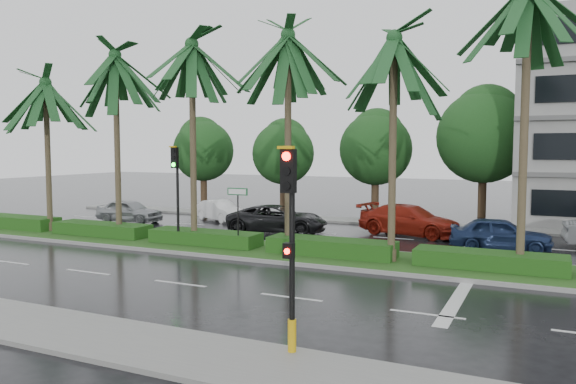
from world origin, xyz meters
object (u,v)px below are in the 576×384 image
at_px(car_silver, 129,211).
at_px(car_darkgrey, 278,219).
at_px(car_blue, 500,234).
at_px(signal_near, 290,241).
at_px(car_red, 410,220).
at_px(signal_median_left, 176,181).
at_px(car_white, 220,211).
at_px(street_sign, 238,203).

height_order(car_silver, car_darkgrey, car_darkgrey).
distance_m(car_silver, car_blue, 20.68).
distance_m(signal_near, car_blue, 15.55).
height_order(car_red, car_blue, car_red).
distance_m(signal_near, car_silver, 23.56).
distance_m(signal_median_left, car_white, 9.53).
bearing_deg(car_red, street_sign, 158.75).
bearing_deg(car_red, car_blue, -105.49).
height_order(signal_median_left, street_sign, signal_median_left).
relative_size(street_sign, car_white, 0.68).
bearing_deg(street_sign, car_white, 126.05).
bearing_deg(car_darkgrey, street_sign, 178.02).
height_order(street_sign, car_darkgrey, street_sign).
bearing_deg(car_white, signal_median_left, -134.98).
bearing_deg(signal_near, signal_median_left, 135.91).
xyz_separation_m(car_silver, car_white, (4.50, 2.88, -0.06)).
bearing_deg(signal_near, car_red, 94.85).
bearing_deg(car_darkgrey, signal_median_left, 149.56).
bearing_deg(car_darkgrey, car_white, 50.97).
bearing_deg(car_red, signal_near, -161.26).
bearing_deg(car_silver, car_red, -84.97).
relative_size(signal_near, car_silver, 1.08).
distance_m(signal_near, car_darkgrey, 17.62).
distance_m(signal_median_left, street_sign, 3.13).
xyz_separation_m(signal_near, signal_median_left, (-10.00, 9.69, 0.49)).
relative_size(car_silver, car_red, 0.76).
distance_m(car_darkgrey, car_blue, 10.96).
bearing_deg(signal_median_left, car_white, 110.11).
bearing_deg(car_blue, signal_median_left, 106.80).
distance_m(signal_median_left, car_silver, 9.88).
bearing_deg(signal_near, car_blue, 78.80).
distance_m(street_sign, car_blue, 11.39).
xyz_separation_m(signal_near, car_blue, (3.00, 15.15, -1.79)).
relative_size(signal_near, car_blue, 1.03).
xyz_separation_m(street_sign, car_silver, (-10.67, 5.61, -1.44)).
bearing_deg(street_sign, car_red, 54.86).
distance_m(signal_near, street_sign, 12.11).
distance_m(signal_near, car_white, 22.67).
xyz_separation_m(car_silver, car_red, (16.17, 2.21, 0.08)).
bearing_deg(car_blue, car_silver, 83.11).
relative_size(car_silver, car_blue, 0.96).
height_order(signal_median_left, car_silver, signal_median_left).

